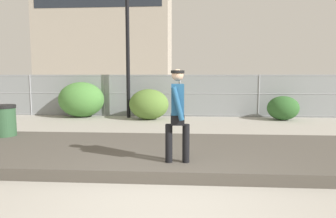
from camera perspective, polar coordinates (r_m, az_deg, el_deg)
ground_plane at (r=4.44m, az=-1.33°, el=-17.16°), size 120.00×120.00×0.00m
gravel_berm at (r=6.59m, az=0.53°, el=-8.34°), size 12.57×3.34×0.21m
skateboard at (r=5.55m, az=1.79°, el=-11.66°), size 0.81×0.24×0.07m
skater at (r=5.33m, az=1.83°, el=-0.78°), size 0.72×0.59×1.82m
chain_fence at (r=13.22m, az=2.29°, el=2.60°), size 20.61×0.06×1.85m
street_lamp at (r=13.10m, az=-7.77°, el=16.56°), size 0.44×0.44×6.61m
parked_car_near at (r=17.49m, az=-17.36°, el=2.89°), size 4.48×2.11×1.66m
parked_car_mid at (r=16.28m, az=2.77°, el=2.94°), size 4.52×2.19×1.66m
library_building at (r=51.25m, az=-11.61°, el=15.87°), size 20.49×10.17×20.95m
shrub_left at (r=13.55m, az=-16.21°, el=1.73°), size 1.98×1.62×1.53m
shrub_center at (r=12.29m, az=-3.66°, el=0.90°), size 1.62×1.33×1.25m
shrub_right at (r=12.96m, az=21.12°, el=0.16°), size 1.27×1.04×0.98m
trash_bin at (r=8.90m, az=-28.75°, el=-2.59°), size 0.59×0.59×1.03m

